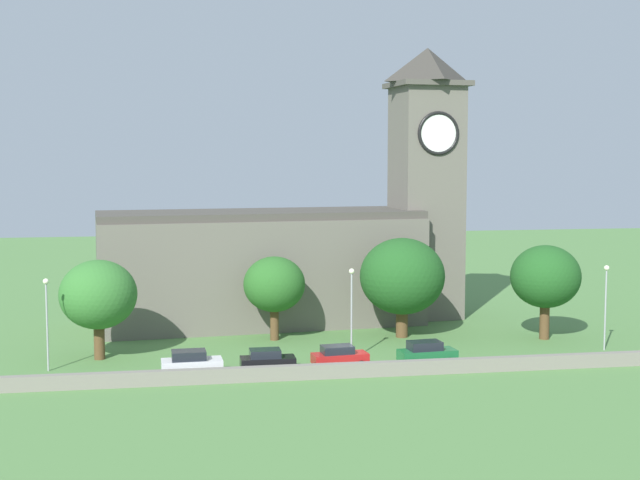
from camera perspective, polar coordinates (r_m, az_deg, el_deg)
The scene contains 14 objects.
ground_plane at distance 84.32m, azimuth -0.32°, elevation -5.69°, with size 200.00×200.00×0.00m, color #517F42.
church at distance 87.37m, azimuth -1.17°, elevation -0.42°, with size 35.97×12.22×26.57m.
quay_barrier at distance 67.10m, azimuth 2.20°, elevation -8.15°, with size 56.09×0.70×1.07m, color gray.
car_white at distance 68.19m, azimuth -8.09°, elevation -7.63°, with size 4.53×2.37×1.85m.
car_black at distance 68.91m, azimuth -3.34°, elevation -7.53°, with size 4.12×2.19×1.67m.
car_red at distance 70.03m, azimuth 1.22°, elevation -7.30°, with size 4.39×2.37×1.68m.
car_green at distance 71.21m, azimuth 6.71°, elevation -7.05°, with size 4.61×2.49×1.86m.
streetlamp_west_end at distance 71.05m, azimuth -16.78°, elevation -4.19°, with size 0.44×0.44×7.03m.
streetlamp_west_mid at distance 71.58m, azimuth 1.99°, elevation -3.75°, with size 0.44×0.44×7.32m.
streetlamp_central at distance 78.82m, azimuth 17.50°, elevation -3.24°, with size 0.44×0.44×7.11m.
tree_churchyard at distance 79.30m, azimuth -2.89°, elevation -2.82°, with size 5.40×5.40×7.37m.
tree_riverside_west at distance 80.71m, azimuth 5.18°, elevation -2.29°, with size 7.54×7.54×8.87m.
tree_by_tower at distance 81.93m, azimuth 13.97°, elevation -2.27°, with size 6.12×6.12×8.32m.
tree_riverside_east at distance 73.94m, azimuth -13.75°, elevation -3.37°, with size 6.11×6.11×7.95m.
Camera 1 is at (-13.55, -66.59, 16.40)m, focal length 50.99 mm.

